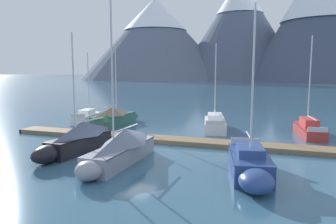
{
  "coord_description": "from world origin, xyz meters",
  "views": [
    {
      "loc": [
        9.25,
        -18.03,
        5.36
      ],
      "look_at": [
        0.0,
        6.0,
        2.0
      ],
      "focal_mm": 33.98,
      "sensor_mm": 36.0,
      "label": 1
    }
  ],
  "objects": [
    {
      "name": "mountain_west_summit",
      "position": [
        -71.29,
        169.13,
        26.05
      ],
      "size": [
        93.61,
        93.61,
        50.14
      ],
      "color": "slate",
      "rests_on": "ground"
    },
    {
      "name": "dock",
      "position": [
        0.0,
        4.0,
        0.14
      ],
      "size": [
        25.18,
        2.85,
        0.3
      ],
      "color": "#846B4C",
      "rests_on": "ground"
    },
    {
      "name": "sailboat_outer_slip",
      "position": [
        7.58,
        -2.17,
        0.65
      ],
      "size": [
        3.03,
        6.1,
        8.59
      ],
      "color": "navy",
      "rests_on": "ground"
    },
    {
      "name": "ground_plane",
      "position": [
        0.0,
        0.0,
        0.0
      ],
      "size": [
        700.0,
        700.0,
        0.0
      ],
      "primitive_type": "plane",
      "color": "#335B75"
    },
    {
      "name": "mountain_central_massif",
      "position": [
        -21.54,
        183.82,
        31.37
      ],
      "size": [
        76.82,
        76.82,
        60.95
      ],
      "color": "#4C566B",
      "rests_on": "ground"
    },
    {
      "name": "sailboat_mid_dock_starboard",
      "position": [
        0.2,
        -2.26,
        0.94
      ],
      "size": [
        1.93,
        7.07,
        9.28
      ],
      "color": "#93939E",
      "rests_on": "ground"
    },
    {
      "name": "sailboat_second_berth",
      "position": [
        -6.77,
        9.21,
        0.86
      ],
      "size": [
        2.24,
        6.98,
        7.85
      ],
      "color": "#336B56",
      "rests_on": "ground"
    },
    {
      "name": "sailboat_mid_dock_port",
      "position": [
        -3.6,
        -1.21,
        0.95
      ],
      "size": [
        1.94,
        6.66,
        7.74
      ],
      "color": "black",
      "rests_on": "ground"
    },
    {
      "name": "sailboat_nearest_berth",
      "position": [
        -10.55,
        10.04,
        0.54
      ],
      "size": [
        2.82,
        6.15,
        7.22
      ],
      "color": "white",
      "rests_on": "ground"
    },
    {
      "name": "person_on_dock",
      "position": [
        -4.64,
        4.04,
        1.26
      ],
      "size": [
        0.55,
        0.35,
        1.69
      ],
      "color": "#384256",
      "rests_on": "dock"
    },
    {
      "name": "sailboat_end_of_dock",
      "position": [
        10.77,
        10.95,
        0.56
      ],
      "size": [
        2.59,
        6.93,
        8.24
      ],
      "color": "#B2332D",
      "rests_on": "ground"
    },
    {
      "name": "mountain_shoulder_ridge",
      "position": [
        23.72,
        167.26,
        35.9
      ],
      "size": [
        74.81,
        74.81,
        67.18
      ],
      "color": "#424C60",
      "rests_on": "ground"
    },
    {
      "name": "sailboat_far_berth",
      "position": [
        2.91,
        10.41,
        0.6
      ],
      "size": [
        3.2,
        6.64,
        7.8
      ],
      "color": "silver",
      "rests_on": "ground"
    }
  ]
}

